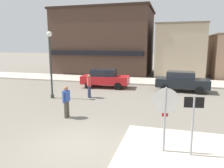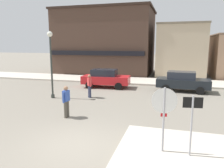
% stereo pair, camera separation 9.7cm
% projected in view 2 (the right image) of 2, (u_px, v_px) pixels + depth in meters
% --- Properties ---
extents(ground_plane, '(160.00, 160.00, 0.00)m').
position_uv_depth(ground_plane, '(77.00, 145.00, 7.98)').
color(ground_plane, gray).
extents(sidewalk_corner, '(6.40, 4.80, 0.15)m').
position_uv_depth(sidewalk_corner, '(220.00, 167.00, 6.43)').
color(sidewalk_corner, beige).
rests_on(sidewalk_corner, ground).
extents(kerb_far, '(80.00, 4.00, 0.15)m').
position_uv_depth(kerb_far, '(139.00, 81.00, 21.72)').
color(kerb_far, beige).
rests_on(kerb_far, ground).
extents(stop_sign, '(0.81, 0.14, 2.30)m').
position_uv_depth(stop_sign, '(164.00, 111.00, 7.00)').
color(stop_sign, '#9E9EA3').
rests_on(stop_sign, ground).
extents(one_way_sign, '(0.60, 0.10, 2.10)m').
position_uv_depth(one_way_sign, '(192.00, 120.00, 6.75)').
color(one_way_sign, '#9E9EA3').
rests_on(one_way_sign, ground).
extents(lamp_post, '(0.36, 0.36, 4.54)m').
position_uv_depth(lamp_post, '(51.00, 55.00, 14.57)').
color(lamp_post, '#333833').
rests_on(lamp_post, ground).
extents(parked_car_nearest, '(4.10, 2.07, 1.56)m').
position_uv_depth(parked_car_nearest, '(106.00, 78.00, 18.66)').
color(parked_car_nearest, red).
rests_on(parked_car_nearest, ground).
extents(parked_car_second, '(4.10, 2.07, 1.56)m').
position_uv_depth(parked_car_second, '(183.00, 81.00, 17.07)').
color(parked_car_second, black).
rests_on(parked_car_second, ground).
extents(pedestrian_crossing_near, '(0.26, 0.56, 1.61)m').
position_uv_depth(pedestrian_crossing_near, '(66.00, 101.00, 10.90)').
color(pedestrian_crossing_near, '#4C473D').
rests_on(pedestrian_crossing_near, ground).
extents(pedestrian_crossing_far, '(0.42, 0.48, 1.61)m').
position_uv_depth(pedestrian_crossing_far, '(90.00, 85.00, 15.02)').
color(pedestrian_crossing_far, '#2D334C').
rests_on(pedestrian_crossing_far, ground).
extents(building_corner_shop, '(11.97, 8.36, 7.93)m').
position_uv_depth(building_corner_shop, '(106.00, 42.00, 28.05)').
color(building_corner_shop, '#473328').
rests_on(building_corner_shop, ground).
extents(building_storefront_left_near, '(5.26, 6.53, 5.91)m').
position_uv_depth(building_storefront_left_near, '(180.00, 51.00, 25.25)').
color(building_storefront_left_near, tan).
rests_on(building_storefront_left_near, ground).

